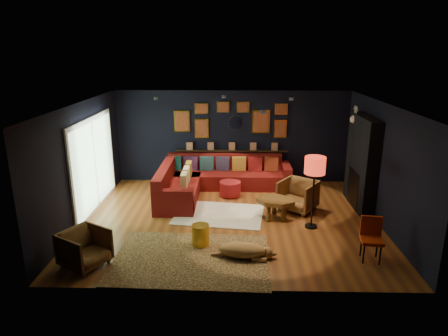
{
  "coord_description": "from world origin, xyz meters",
  "views": [
    {
      "loc": [
        0.06,
        -8.28,
        3.7
      ],
      "look_at": [
        -0.16,
        0.3,
        1.12
      ],
      "focal_mm": 32.0,
      "sensor_mm": 36.0,
      "label": 1
    }
  ],
  "objects_px": {
    "floor_lamp": "(315,169)",
    "armchair_right": "(298,194)",
    "gold_stool": "(201,235)",
    "coffee_table": "(276,203)",
    "pouf": "(230,188)",
    "orange_chair": "(371,235)",
    "armchair_left": "(85,247)",
    "dog": "(242,247)",
    "sectional": "(209,180)"
  },
  "relations": [
    {
      "from": "armchair_left",
      "to": "dog",
      "type": "distance_m",
      "value": 2.81
    },
    {
      "from": "pouf",
      "to": "floor_lamp",
      "type": "distance_m",
      "value": 2.79
    },
    {
      "from": "sectional",
      "to": "orange_chair",
      "type": "xyz_separation_m",
      "value": [
        3.17,
        -3.48,
        0.15
      ]
    },
    {
      "from": "armchair_left",
      "to": "floor_lamp",
      "type": "bearing_deg",
      "value": -37.81
    },
    {
      "from": "dog",
      "to": "floor_lamp",
      "type": "bearing_deg",
      "value": 48.55
    },
    {
      "from": "sectional",
      "to": "armchair_left",
      "type": "distance_m",
      "value": 4.32
    },
    {
      "from": "pouf",
      "to": "gold_stool",
      "type": "xyz_separation_m",
      "value": [
        -0.54,
        -2.75,
        0.01
      ]
    },
    {
      "from": "pouf",
      "to": "floor_lamp",
      "type": "bearing_deg",
      "value": -46.41
    },
    {
      "from": "floor_lamp",
      "to": "orange_chair",
      "type": "bearing_deg",
      "value": -58.04
    },
    {
      "from": "orange_chair",
      "to": "armchair_right",
      "type": "bearing_deg",
      "value": 120.64
    },
    {
      "from": "armchair_left",
      "to": "sectional",
      "type": "bearing_deg",
      "value": 3.99
    },
    {
      "from": "coffee_table",
      "to": "dog",
      "type": "xyz_separation_m",
      "value": [
        -0.77,
        -1.78,
        -0.18
      ]
    },
    {
      "from": "orange_chair",
      "to": "dog",
      "type": "distance_m",
      "value": 2.34
    },
    {
      "from": "coffee_table",
      "to": "pouf",
      "type": "height_order",
      "value": "coffee_table"
    },
    {
      "from": "orange_chair",
      "to": "floor_lamp",
      "type": "xyz_separation_m",
      "value": [
        -0.82,
        1.31,
        0.85
      ]
    },
    {
      "from": "coffee_table",
      "to": "armchair_left",
      "type": "bearing_deg",
      "value": -149.19
    },
    {
      "from": "floor_lamp",
      "to": "dog",
      "type": "height_order",
      "value": "floor_lamp"
    },
    {
      "from": "dog",
      "to": "sectional",
      "type": "bearing_deg",
      "value": 110.08
    },
    {
      "from": "armchair_left",
      "to": "gold_stool",
      "type": "distance_m",
      "value": 2.13
    },
    {
      "from": "coffee_table",
      "to": "orange_chair",
      "type": "distance_m",
      "value": 2.33
    },
    {
      "from": "armchair_right",
      "to": "gold_stool",
      "type": "bearing_deg",
      "value": -104.67
    },
    {
      "from": "sectional",
      "to": "pouf",
      "type": "bearing_deg",
      "value": -27.98
    },
    {
      "from": "sectional",
      "to": "dog",
      "type": "relative_size",
      "value": 2.83
    },
    {
      "from": "coffee_table",
      "to": "pouf",
      "type": "relative_size",
      "value": 1.88
    },
    {
      "from": "coffee_table",
      "to": "gold_stool",
      "type": "distance_m",
      "value": 2.06
    },
    {
      "from": "armchair_left",
      "to": "orange_chair",
      "type": "height_order",
      "value": "orange_chair"
    },
    {
      "from": "coffee_table",
      "to": "armchair_right",
      "type": "bearing_deg",
      "value": 42.87
    },
    {
      "from": "gold_stool",
      "to": "coffee_table",
      "type": "bearing_deg",
      "value": 39.85
    },
    {
      "from": "pouf",
      "to": "floor_lamp",
      "type": "xyz_separation_m",
      "value": [
        1.77,
        -1.86,
        1.11
      ]
    },
    {
      "from": "sectional",
      "to": "armchair_left",
      "type": "bearing_deg",
      "value": -116.64
    },
    {
      "from": "sectional",
      "to": "coffee_table",
      "type": "distance_m",
      "value": 2.38
    },
    {
      "from": "sectional",
      "to": "pouf",
      "type": "relative_size",
      "value": 6.18
    },
    {
      "from": "gold_stool",
      "to": "armchair_left",
      "type": "bearing_deg",
      "value": -157.92
    },
    {
      "from": "pouf",
      "to": "gold_stool",
      "type": "bearing_deg",
      "value": -101.2
    },
    {
      "from": "orange_chair",
      "to": "coffee_table",
      "type": "bearing_deg",
      "value": 139.09
    },
    {
      "from": "sectional",
      "to": "pouf",
      "type": "xyz_separation_m",
      "value": [
        0.58,
        -0.31,
        -0.12
      ]
    },
    {
      "from": "floor_lamp",
      "to": "armchair_right",
      "type": "bearing_deg",
      "value": 99.51
    },
    {
      "from": "coffee_table",
      "to": "sectional",
      "type": "bearing_deg",
      "value": 132.83
    },
    {
      "from": "armchair_right",
      "to": "floor_lamp",
      "type": "height_order",
      "value": "floor_lamp"
    },
    {
      "from": "armchair_right",
      "to": "floor_lamp",
      "type": "relative_size",
      "value": 0.51
    },
    {
      "from": "gold_stool",
      "to": "floor_lamp",
      "type": "relative_size",
      "value": 0.27
    },
    {
      "from": "coffee_table",
      "to": "armchair_left",
      "type": "distance_m",
      "value": 4.13
    },
    {
      "from": "sectional",
      "to": "coffee_table",
      "type": "bearing_deg",
      "value": -47.17
    },
    {
      "from": "armchair_left",
      "to": "armchair_right",
      "type": "relative_size",
      "value": 0.91
    },
    {
      "from": "gold_stool",
      "to": "dog",
      "type": "xyz_separation_m",
      "value": [
        0.81,
        -0.46,
        -0.01
      ]
    },
    {
      "from": "gold_stool",
      "to": "orange_chair",
      "type": "height_order",
      "value": "orange_chair"
    },
    {
      "from": "pouf",
      "to": "orange_chair",
      "type": "bearing_deg",
      "value": -50.78
    },
    {
      "from": "pouf",
      "to": "armchair_right",
      "type": "distance_m",
      "value": 1.85
    },
    {
      "from": "dog",
      "to": "armchair_left",
      "type": "bearing_deg",
      "value": -166.44
    },
    {
      "from": "coffee_table",
      "to": "armchair_right",
      "type": "distance_m",
      "value": 0.78
    }
  ]
}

